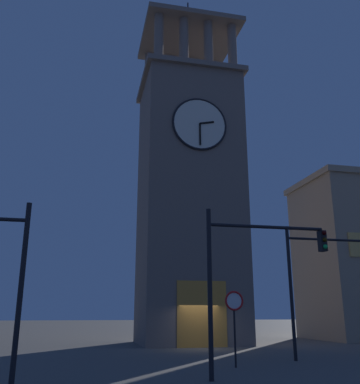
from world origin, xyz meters
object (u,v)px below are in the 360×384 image
Objects in this scene: traffic_signal_mid at (251,263)px; traffic_signal_far at (317,270)px; no_horn_sign at (234,307)px; clocktower at (189,195)px.

traffic_signal_far is (-5.22, -4.74, 0.33)m from traffic_signal_mid.
traffic_signal_mid is 7.06m from traffic_signal_far.
traffic_signal_far is 2.08× the size of no_horn_sign.
traffic_signal_far is (-3.49, 11.22, -6.48)m from clocktower.
clocktower reaches higher than traffic_signal_mid.
clocktower is 5.03× the size of traffic_signal_mid.
traffic_signal_far is at bearing 107.29° from clocktower.
traffic_signal_mid is (1.72, 15.97, -6.82)m from clocktower.
clocktower is 17.45m from traffic_signal_mid.
traffic_signal_far is at bearing -137.72° from traffic_signal_mid.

